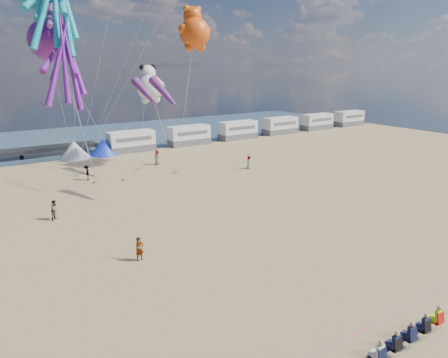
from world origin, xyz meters
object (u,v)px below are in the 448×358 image
kite_panda (150,88)px  beachgoer_6 (157,157)px  motorhome_5 (349,118)px  motorhome_3 (280,126)px  spectator_row (408,334)px  standing_person (140,249)px  windsock_mid (145,92)px  windsock_left (52,15)px  beachgoer_1 (55,210)px  tent_blue (104,147)px  kite_octopus_purple (50,40)px  windsock_right (164,92)px  beachgoer_0 (249,162)px  sandbag_d (139,169)px  motorhome_1 (189,135)px  motorhome_2 (238,130)px  tent_white (74,150)px  sandbag_c (176,172)px  motorhome_0 (131,141)px  sandbag_e (77,175)px  beachgoer_2 (87,173)px  motorhome_4 (317,122)px  sandbag_b (125,179)px  kite_teddy_orange (195,33)px  sandbag_a (97,182)px

kite_panda → beachgoer_6: bearing=19.2°
motorhome_5 → beachgoer_6: size_ratio=3.60×
motorhome_3 → spectator_row: size_ratio=1.08×
standing_person → windsock_mid: (9.43, 20.14, 8.41)m
windsock_left → beachgoer_1: bearing=-102.7°
tent_blue → beachgoer_6: bearing=-67.6°
kite_octopus_purple → windsock_right: kite_octopus_purple is taller
beachgoer_0 → sandbag_d: beachgoer_0 is taller
kite_octopus_purple → standing_person: bearing=-73.4°
motorhome_1 → motorhome_2: (9.50, 0.00, 0.00)m
tent_white → windsock_mid: windsock_mid is taller
motorhome_3 → sandbag_c: motorhome_3 is taller
motorhome_3 → standing_person: bearing=-141.3°
motorhome_0 → windsock_right: windsock_right is taller
beachgoer_0 → tent_blue: bearing=-101.2°
sandbag_d → beachgoer_1: bearing=-135.8°
sandbag_d → kite_octopus_purple: bearing=-150.0°
spectator_row → windsock_left: bearing=104.4°
sandbag_d → sandbag_e: size_ratio=1.00×
beachgoer_2 → windsock_right: bearing=31.8°
motorhome_2 → motorhome_3: (9.50, 0.00, 0.00)m
beachgoer_2 → kite_octopus_purple: 14.45m
motorhome_4 → standing_person: motorhome_4 is taller
spectator_row → windsock_left: (-7.44, 28.89, 15.34)m
spectator_row → sandbag_d: spectator_row is taller
kite_panda → motorhome_1: bearing=61.0°
motorhome_3 → kite_panda: bearing=-162.4°
motorhome_5 → windsock_right: windsock_right is taller
motorhome_4 → sandbag_b: (-44.20, -13.98, -1.39)m
kite_panda → windsock_right: bearing=-89.4°
beachgoer_1 → beachgoer_6: (14.78, 12.71, 0.10)m
motorhome_3 → windsock_left: windsock_left is taller
motorhome_1 → sandbag_d: size_ratio=13.20×
tent_white → beachgoer_0: tent_white is taller
tent_white → kite_teddy_orange: kite_teddy_orange is taller
motorhome_0 → beachgoer_6: motorhome_0 is taller
tent_blue → windsock_mid: 14.77m
motorhome_5 → windsock_left: size_ratio=1.05×
spectator_row → standing_person: standing_person is taller
spectator_row → motorhome_1: bearing=72.4°
tent_blue → beachgoer_1: bearing=-116.5°
sandbag_d → kite_teddy_orange: (8.06, -0.08, 15.70)m
tent_blue → beachgoer_1: 24.55m
motorhome_5 → kite_octopus_purple: kite_octopus_purple is taller
motorhome_3 → motorhome_5: size_ratio=1.00×
motorhome_2 → sandbag_b: motorhome_2 is taller
motorhome_1 → beachgoer_0: (-1.35, -17.41, -0.71)m
sandbag_e → kite_teddy_orange: size_ratio=0.08×
beachgoer_1 → sandbag_a: size_ratio=3.27×
beachgoer_0 → windsock_left: size_ratio=0.25×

